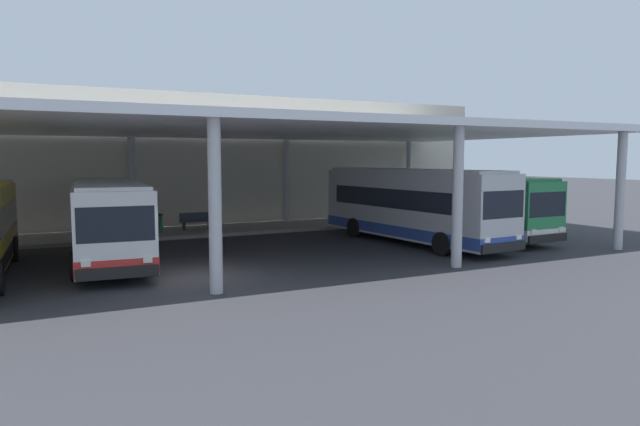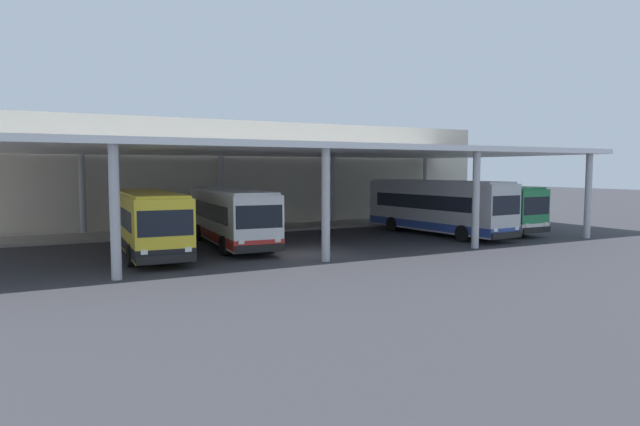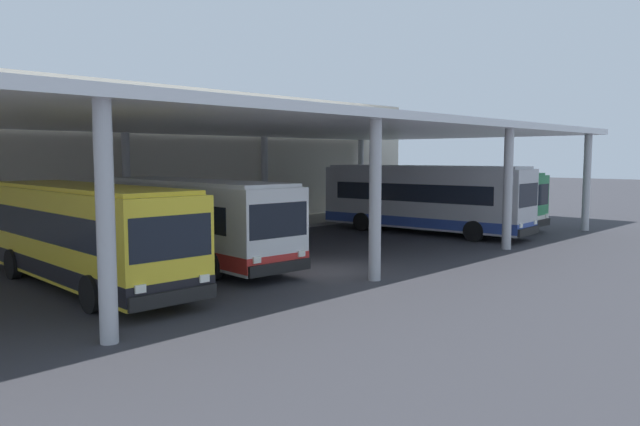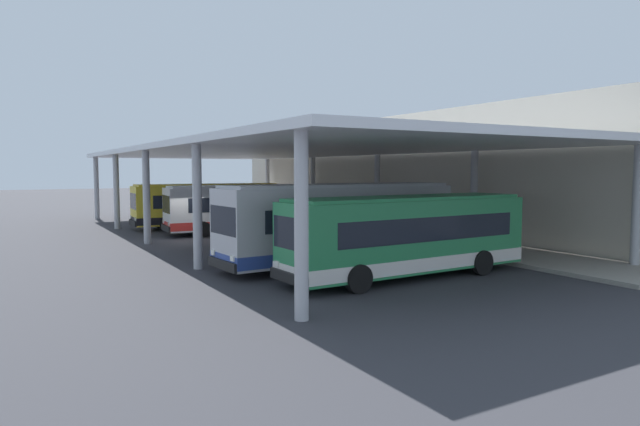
% 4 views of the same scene
% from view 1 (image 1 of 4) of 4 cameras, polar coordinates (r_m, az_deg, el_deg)
% --- Properties ---
extents(ground_plane, '(200.00, 200.00, 0.00)m').
position_cam_1_polar(ground_plane, '(19.93, -12.43, -6.38)').
color(ground_plane, '#333338').
extents(platform_kerb, '(42.00, 4.50, 0.18)m').
position_cam_1_polar(platform_kerb, '(31.29, -17.78, -2.06)').
color(platform_kerb, gray).
rests_on(platform_kerb, ground).
extents(station_building_facade, '(48.00, 1.60, 7.94)m').
position_cam_1_polar(station_building_facade, '(34.26, -18.83, 5.04)').
color(station_building_facade, beige).
rests_on(station_building_facade, ground).
extents(canopy_shelter, '(40.00, 17.00, 5.55)m').
position_cam_1_polar(canopy_shelter, '(24.91, -15.85, 8.12)').
color(canopy_shelter, silver).
rests_on(canopy_shelter, ground).
extents(bus_second_bay, '(3.21, 10.67, 3.17)m').
position_cam_1_polar(bus_second_bay, '(23.63, -20.53, -0.69)').
color(bus_second_bay, white).
rests_on(bus_second_bay, ground).
extents(bus_middle_bay, '(3.30, 11.48, 3.57)m').
position_cam_1_polar(bus_middle_bay, '(27.53, 9.22, 0.80)').
color(bus_middle_bay, '#B7B7BC').
rests_on(bus_middle_bay, ground).
extents(bus_far_bay, '(3.02, 10.62, 3.17)m').
position_cam_1_polar(bus_far_bay, '(30.42, 14.33, 0.79)').
color(bus_far_bay, '#28844C').
rests_on(bus_far_bay, ground).
extents(bench_waiting, '(1.80, 0.45, 0.92)m').
position_cam_1_polar(bench_waiting, '(31.90, -12.37, -0.75)').
color(bench_waiting, '#383D47').
rests_on(bench_waiting, platform_kerb).
extents(trash_bin, '(0.52, 0.52, 0.98)m').
position_cam_1_polar(trash_bin, '(31.04, -16.02, -0.98)').
color(trash_bin, '#236638').
rests_on(trash_bin, platform_kerb).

